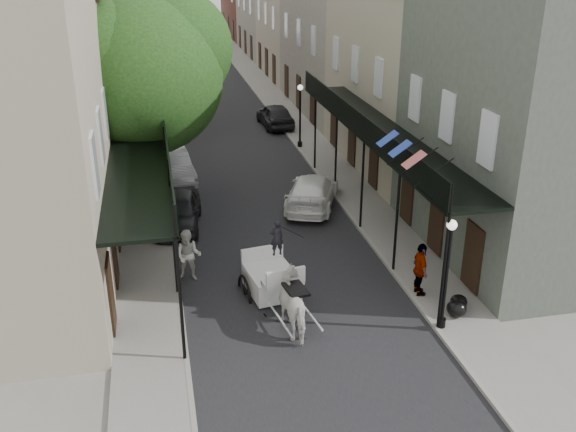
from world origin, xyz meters
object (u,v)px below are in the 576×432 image
tree_far (149,39)px  pedestrian_sidewalk_right (420,269)px  horse (297,304)px  car_left_far (169,105)px  lamppost_right_far (300,115)px  carriage (267,258)px  car_right_far (275,115)px  car_left_near (179,211)px  lamppost_left (166,199)px  pedestrian_walking (189,256)px  pedestrian_sidewalk_left (127,176)px  tree_near (153,68)px  car_left_mid (172,166)px  car_right_near (312,191)px  lamppost_right_near (447,273)px

tree_far → pedestrian_sidewalk_right: tree_far is taller
horse → car_left_far: size_ratio=0.44×
horse → pedestrian_sidewalk_right: 4.71m
lamppost_right_far → pedestrian_sidewalk_right: bearing=-89.7°
carriage → car_right_far: (4.43, 21.35, -0.42)m
horse → car_left_near: bearing=-78.8°
lamppost_left → lamppost_right_far: same height
pedestrian_sidewalk_right → pedestrian_walking: bearing=73.1°
lamppost_right_far → pedestrian_sidewalk_left: 11.66m
lamppost_right_far → car_left_far: (-7.28, 9.91, -1.36)m
tree_near → car_left_near: tree_near is taller
tree_far → car_right_far: size_ratio=1.89×
carriage → car_left_mid: carriage is taller
carriage → car_right_near: (3.43, 7.16, -0.46)m
carriage → pedestrian_walking: bearing=147.7°
lamppost_right_near → car_right_far: 25.23m
pedestrian_sidewalk_right → car_right_far: (-0.60, 23.11, -0.31)m
horse → pedestrian_walking: (-3.11, 4.00, 0.06)m
pedestrian_sidewalk_left → tree_near: bearing=132.0°
pedestrian_sidewalk_right → car_left_near: pedestrian_sidewalk_right is taller
lamppost_right_near → horse: (-4.49, 1.00, -1.13)m
carriage → car_left_near: 6.63m
car_right_far → car_right_near: bearing=83.0°
tree_near → lamppost_left: 6.10m
horse → car_left_near: size_ratio=0.50×
tree_near → pedestrian_sidewalk_right: size_ratio=5.00×
pedestrian_walking → car_left_mid: size_ratio=0.42×
car_right_far → car_left_near: bearing=61.9°
lamppost_left → pedestrian_sidewalk_right: lamppost_left is taller
car_left_near → car_right_far: bearing=72.2°
pedestrian_sidewalk_right → car_right_far: pedestrian_sidewalk_right is taller
lamppost_right_far → horse: (-4.49, -19.00, -1.13)m
lamppost_right_far → pedestrian_sidewalk_left: bearing=-148.4°
car_left_far → car_right_near: size_ratio=0.97×
lamppost_left → lamppost_right_far: size_ratio=1.00×
horse → car_left_near: horse is taller
lamppost_right_far → pedestrian_walking: size_ratio=1.89×
tree_far → lamppost_right_far: 11.05m
horse → pedestrian_walking: size_ratio=1.11×
pedestrian_walking → car_right_far: (7.10, 20.19, -0.21)m
pedestrian_sidewalk_right → car_right_near: pedestrian_sidewalk_right is taller
car_right_near → car_right_far: car_right_far is taller
tree_near → pedestrian_walking: size_ratio=4.90×
car_right_near → tree_far: bearing=-43.9°
lamppost_right_near → car_left_near: (-7.70, 9.84, -1.30)m
lamppost_left → car_left_mid: bearing=86.4°
horse → lamppost_right_near: bearing=158.6°
tree_near → carriage: size_ratio=3.12×
tree_near → car_left_far: 18.68m
pedestrian_sidewalk_right → car_right_far: bearing=5.3°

